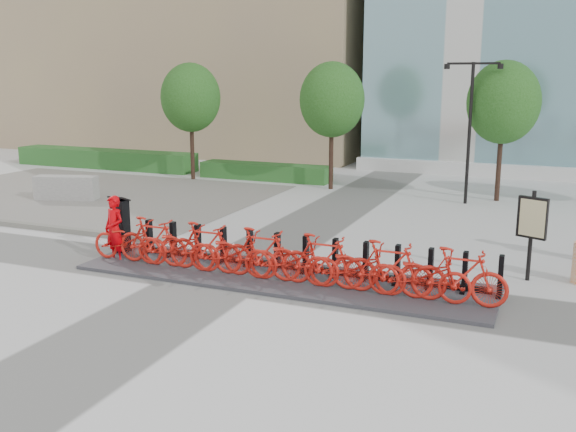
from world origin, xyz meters
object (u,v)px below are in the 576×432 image
at_px(bike_0, 128,240).
at_px(jersey_barrier, 66,188).
at_px(map_sign, 532,222).
at_px(kiosk, 121,225).
at_px(worker_red, 114,229).

height_order(bike_0, jersey_barrier, bike_0).
xyz_separation_m(bike_0, map_sign, (9.12, 2.42, 0.77)).
xyz_separation_m(jersey_barrier, map_sign, (16.37, -3.63, 0.92)).
height_order(kiosk, worker_red, worker_red).
height_order(jersey_barrier, map_sign, map_sign).
relative_size(bike_0, jersey_barrier, 0.86).
distance_m(kiosk, worker_red, 0.69).
xyz_separation_m(kiosk, worker_red, (0.29, -0.62, 0.05)).
height_order(bike_0, kiosk, kiosk).
height_order(bike_0, map_sign, map_sign).
bearing_deg(map_sign, worker_red, -143.59).
bearing_deg(kiosk, map_sign, 8.21).
bearing_deg(jersey_barrier, kiosk, -56.55).
height_order(worker_red, jersey_barrier, worker_red).
bearing_deg(worker_red, bike_0, 11.77).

